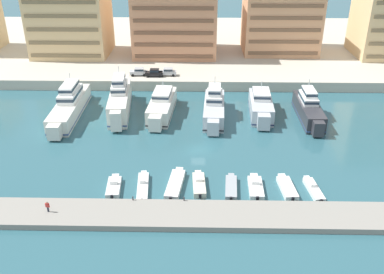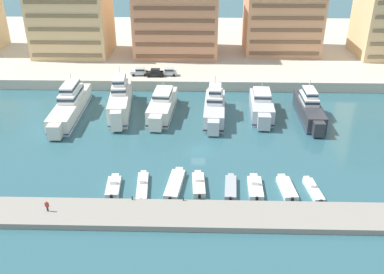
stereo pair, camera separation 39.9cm
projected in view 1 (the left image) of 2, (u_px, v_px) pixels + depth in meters
The scene contains 26 objects.
ground_plane at pixel (198, 149), 74.55m from camera, with size 400.00×400.00×0.00m, color #2D5B66.
quay_promenade at pixel (200, 46), 129.67m from camera, with size 180.00×70.00×2.39m, color beige.
pier_dock at pixel (197, 215), 57.35m from camera, with size 120.00×6.01×0.84m, color gray.
yacht_ivory_far_left at pixel (70, 105), 86.36m from camera, with size 4.61×22.87×8.05m.
yacht_ivory_left at pixel (120, 100), 87.40m from camera, with size 5.32×19.67×9.12m.
yacht_ivory_mid_left at pixel (162, 106), 86.82m from camera, with size 5.36×17.39×6.53m.
yacht_silver_center_left at pixel (214, 107), 85.41m from camera, with size 4.64×17.46×7.98m.
yacht_silver_center at pixel (261, 106), 86.52m from camera, with size 4.89×15.57×6.60m.
yacht_charcoal_center_right at pixel (309, 109), 84.97m from camera, with size 3.65×17.28×7.59m.
motorboat_white_far_left at pixel (114, 186), 63.55m from camera, with size 2.36×6.17×1.28m.
motorboat_white_left at pixel (143, 186), 63.62m from camera, with size 2.15×8.04×1.25m.
motorboat_white_mid_left at pixel (175, 184), 64.06m from camera, with size 2.85×8.52×0.89m.
motorboat_cream_center_left at pixel (199, 184), 63.96m from camera, with size 2.12×6.84×1.35m.
motorboat_grey_center at pixel (231, 187), 63.43m from camera, with size 2.04×6.81×0.82m.
motorboat_white_center_right at pixel (256, 187), 63.46m from camera, with size 2.21×6.67×1.29m.
motorboat_white_mid_right at pixel (287, 187), 63.33m from camera, with size 2.46×6.73×0.83m.
motorboat_white_right at pixel (313, 189), 62.94m from camera, with size 2.14×6.70×1.13m.
car_silver_far_left at pixel (139, 71), 101.50m from camera, with size 4.19×2.10×1.80m.
car_black_left at pixel (154, 72), 100.86m from camera, with size 4.12×1.97×1.80m.
car_silver_mid_left at pixel (168, 72), 101.41m from camera, with size 4.13×1.97×1.80m.
apartment_block_left at pixel (71, 22), 114.50m from camera, with size 20.18×16.11×19.16m.
apartment_block_mid_left at pixel (175, 13), 114.24m from camera, with size 22.36×18.13×23.62m.
apartment_block_center_left at pixel (280, 22), 117.31m from camera, with size 20.37×16.23×17.65m.
pedestrian_near_edge at pixel (47, 206), 56.95m from camera, with size 0.62×0.28×1.62m.
bollard_west at pixel (133, 198), 59.62m from camera, with size 0.20×0.20×0.61m.
bollard_west_mid at pixel (184, 199), 59.49m from camera, with size 0.20×0.20×0.61m.
Camera 1 is at (0.26, -65.26, 36.11)m, focal length 40.00 mm.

